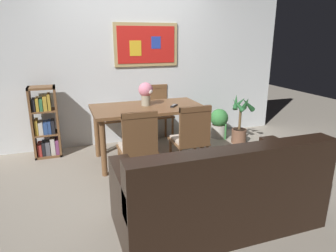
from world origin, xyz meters
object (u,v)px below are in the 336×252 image
object	(u,v)px
dining_chair_far_right	(158,108)
bookshelf	(46,125)
dining_chair_far_left	(112,112)
leather_couch	(220,194)
potted_ivy	(219,123)
flower_vase	(146,92)
potted_palm	(240,124)
dining_chair_near_right	(191,135)
dining_chair_near_left	(138,143)
dining_table	(148,114)
tv_remote	(174,106)

from	to	relation	value
dining_chair_far_right	bookshelf	distance (m)	1.72
dining_chair_far_left	dining_chair_far_right	bearing A→B (deg)	-1.84
leather_couch	potted_ivy	size ratio (longest dim) A/B	3.29
dining_chair_far_right	flower_vase	xyz separation A→B (m)	(-0.38, -0.68, 0.41)
potted_ivy	dining_chair_far_right	bearing A→B (deg)	166.95
flower_vase	potted_ivy	bearing A→B (deg)	17.73
dining_chair_far_right	potted_palm	world-z (taller)	dining_chair_far_right
dining_chair_near_right	potted_palm	world-z (taller)	dining_chair_near_right
potted_ivy	potted_palm	xyz separation A→B (m)	(0.17, -0.37, 0.06)
dining_chair_far_right	potted_palm	size ratio (longest dim) A/B	1.14
dining_chair_near_left	dining_chair_far_right	xyz separation A→B (m)	(0.71, 1.52, 0.00)
dining_table	leather_couch	xyz separation A→B (m)	(0.17, -1.71, -0.34)
leather_couch	flower_vase	bearing A→B (deg)	95.59
dining_chair_far_right	dining_chair_near_right	world-z (taller)	same
bookshelf	dining_chair_near_left	bearing A→B (deg)	-53.99
dining_table	dining_chair_near_right	bearing A→B (deg)	-65.98
leather_couch	bookshelf	xyz separation A→B (m)	(-1.51, 2.31, 0.14)
leather_couch	flower_vase	distance (m)	1.89
dining_chair_near_left	dining_chair_near_right	xyz separation A→B (m)	(0.66, 0.05, 0.00)
dining_chair_near_left	leather_couch	world-z (taller)	dining_chair_near_left
potted_ivy	potted_palm	size ratio (longest dim) A/B	0.68
flower_vase	leather_couch	bearing A→B (deg)	-84.41
dining_chair_near_left	dining_chair_near_right	bearing A→B (deg)	4.27
dining_chair_near_left	leather_couch	bearing A→B (deg)	-61.69
leather_couch	bookshelf	bearing A→B (deg)	123.06
dining_chair_far_right	tv_remote	size ratio (longest dim) A/B	6.31
dining_table	flower_vase	world-z (taller)	flower_vase
dining_chair_near_right	potted_ivy	world-z (taller)	dining_chair_near_right
dining_chair_far_left	dining_chair_near_right	xyz separation A→B (m)	(0.69, -1.50, 0.00)
dining_chair_far_left	flower_vase	size ratio (longest dim) A/B	2.90
bookshelf	potted_ivy	size ratio (longest dim) A/B	1.84
dining_chair_far_right	dining_table	bearing A→B (deg)	-116.51
dining_chair_far_left	flower_vase	xyz separation A→B (m)	(0.36, -0.70, 0.41)
dining_chair_near_left	potted_ivy	xyz separation A→B (m)	(1.72, 1.29, -0.28)
dining_chair_far_right	leather_couch	bearing A→B (deg)	-94.71
potted_palm	dining_chair_near_right	bearing A→B (deg)	-144.80
dining_chair_near_right	flower_vase	distance (m)	0.95
dining_chair_far_left	leather_couch	distance (m)	2.55
potted_palm	tv_remote	xyz separation A→B (m)	(-1.22, -0.26, 0.45)
potted_palm	tv_remote	bearing A→B (deg)	-167.98
dining_chair_far_left	tv_remote	size ratio (longest dim) A/B	6.31
tv_remote	leather_couch	bearing A→B (deg)	-95.82
dining_chair_near_right	flower_vase	bearing A→B (deg)	112.44
dining_table	bookshelf	distance (m)	1.48
dining_table	tv_remote	distance (m)	0.37
dining_chair_near_left	tv_remote	size ratio (longest dim) A/B	6.31
dining_chair_near_right	tv_remote	world-z (taller)	dining_chair_near_right
dining_table	bookshelf	xyz separation A→B (m)	(-1.34, 0.60, -0.20)
leather_couch	potted_palm	world-z (taller)	leather_couch
dining_table	dining_chair_near_right	distance (m)	0.80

